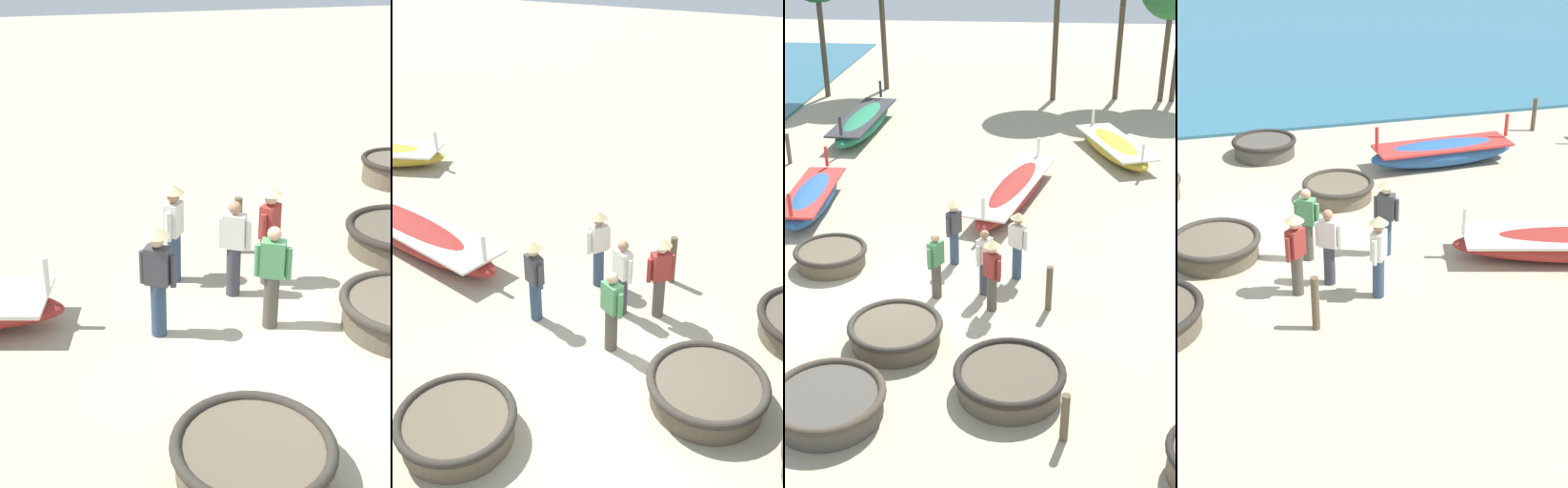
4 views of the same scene
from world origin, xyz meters
TOP-DOWN VIEW (x-y plane):
  - ground_plane at (0.00, 0.00)m, footprint 80.00×80.00m
  - coracle_front_left at (2.48, -2.56)m, footprint 2.01×2.01m
  - coracle_tilted at (0.16, -1.24)m, footprint 1.89×1.89m
  - coracle_front_right at (-2.04, 1.83)m, footprint 1.76×1.76m
  - coracle_nearest at (-0.56, -3.45)m, footprint 2.01×2.01m
  - long_boat_blue_hull at (-3.52, 5.06)m, footprint 1.28×4.12m
  - long_boat_ochre_hull at (2.16, 6.23)m, footprint 2.57×5.83m
  - long_boat_white_hull at (-3.84, 12.43)m, footprint 1.51×5.79m
  - long_boat_red_hull at (5.48, 10.50)m, footprint 2.62×4.73m
  - fisherman_crouching at (1.75, 0.83)m, footprint 0.36×0.47m
  - fisherman_standing_right at (1.97, 0.17)m, footprint 0.39×0.42m
  - fisherman_standing_left at (2.44, 1.61)m, footprint 0.45×0.38m
  - fisherman_with_hat at (0.91, 2.20)m, footprint 0.36×0.47m
  - fisherman_by_coracle at (0.71, 0.60)m, footprint 0.36×0.48m
  - mooring_post_mid_beach at (-5.49, 8.78)m, footprint 0.14×0.14m
  - mooring_post_shoreline at (3.42, -3.69)m, footprint 0.14×0.14m
  - mooring_post_inland at (3.18, 0.29)m, footprint 0.14×0.14m

SIDE VIEW (x-z plane):
  - ground_plane at x=0.00m, z-range 0.00..0.00m
  - coracle_front_right at x=-2.04m, z-range 0.02..0.50m
  - coracle_tilted at x=0.16m, z-range 0.02..0.52m
  - coracle_nearest at x=-0.56m, z-range 0.02..0.53m
  - coracle_front_left at x=2.48m, z-range 0.03..0.54m
  - long_boat_red_hull at x=5.48m, z-range -0.23..0.88m
  - long_boat_ochre_hull at x=2.16m, z-range -0.24..0.89m
  - long_boat_blue_hull at x=-3.52m, z-range -0.26..0.99m
  - long_boat_white_hull at x=-3.84m, z-range -0.29..1.07m
  - mooring_post_shoreline at x=3.42m, z-range 0.00..0.91m
  - mooring_post_inland at x=3.18m, z-range 0.00..1.03m
  - mooring_post_mid_beach at x=-5.49m, z-range 0.00..1.03m
  - fisherman_crouching at x=1.75m, z-range 0.05..1.62m
  - fisherman_by_coracle at x=0.71m, z-range 0.05..1.62m
  - fisherman_standing_right at x=1.97m, z-range 0.12..1.79m
  - fisherman_standing_left at x=2.44m, z-range 0.12..1.79m
  - fisherman_with_hat at x=0.91m, z-range 0.12..1.79m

